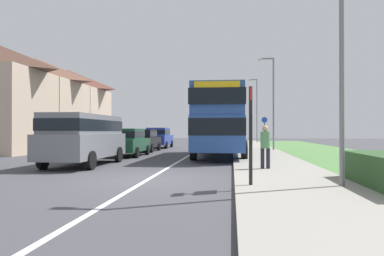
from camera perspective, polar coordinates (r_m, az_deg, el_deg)
ground_plane at (r=11.10m, az=-7.05°, el=-8.10°), size 120.00×120.00×0.00m
lane_marking_centre at (r=18.93m, az=-1.46°, el=-4.89°), size 0.14×60.00×0.01m
pavement_near_side at (r=16.85m, az=11.97°, el=-5.25°), size 3.20×68.00×0.12m
grass_verge_seaward at (r=17.80m, az=25.93°, el=-5.02°), size 6.00×68.00×0.08m
double_decker_bus at (r=20.74m, az=4.47°, el=1.41°), size 2.80×9.83×3.70m
parked_van_grey at (r=16.18m, az=-16.46°, el=-1.10°), size 2.11×5.45×2.15m
parked_car_dark_green at (r=21.33m, az=-10.05°, el=-2.02°), size 1.89×4.13×1.59m
parked_car_black at (r=26.03m, az=-7.63°, el=-1.76°), size 1.91×4.06×1.56m
parked_car_blue at (r=31.15m, az=-5.26°, el=-1.40°), size 1.98×4.37×1.72m
pedestrian_at_stop at (r=13.36m, az=11.40°, el=-2.58°), size 0.34×0.34×1.67m
bus_stop_sign at (r=9.28m, az=9.16°, el=-0.07°), size 0.09×0.52×2.60m
cycle_route_sign at (r=28.40m, az=11.27°, el=-0.51°), size 0.44×0.08×2.52m
street_lamp_near at (r=10.06m, az=21.76°, el=14.86°), size 1.14×0.20×7.17m
street_lamp_mid at (r=26.45m, az=12.39°, el=4.75°), size 1.14×0.20×6.64m
street_lamp_far at (r=44.50m, az=9.99°, el=3.35°), size 1.14×0.20×7.67m
house_terrace_far_side at (r=32.09m, az=-23.30°, el=3.55°), size 6.88×17.09×7.35m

